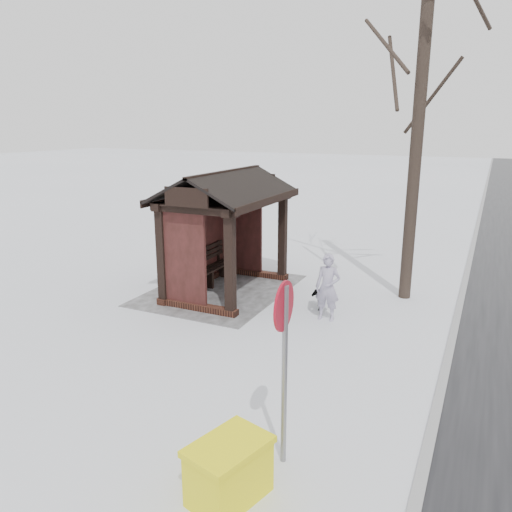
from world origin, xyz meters
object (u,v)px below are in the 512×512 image
Objects in this scene: bus_shelter at (221,208)px; tree_near at (426,30)px; dog at (319,297)px; grit_bin at (229,471)px; road_sign at (284,335)px; pedestrian at (328,287)px.

bus_shelter is 0.40× the size of tree_near.
dog is 0.62× the size of grit_bin.
grit_bin is 0.45× the size of road_sign.
tree_near is 9.87m from grit_bin.
dog is 6.38m from grit_bin.
road_sign is (5.59, 3.99, -0.43)m from bus_shelter.
bus_shelter is 1.49× the size of road_sign.
road_sign is at bearing 177.58° from grit_bin.
road_sign is (4.84, 0.94, 0.99)m from pedestrian.
bus_shelter reaches higher than road_sign.
bus_shelter is 3.34× the size of grit_bin.
pedestrian is (0.75, 3.05, -1.42)m from bus_shelter.
pedestrian reaches higher than dog.
grit_bin is (6.30, 1.01, 0.08)m from dog.
pedestrian is at bearing 76.25° from bus_shelter.
tree_near is 3.74× the size of road_sign.
bus_shelter is 2.42× the size of pedestrian.
road_sign is (5.42, 1.30, 1.45)m from dog.
pedestrian is (2.25, -1.31, -5.41)m from tree_near.
dog is (1.67, -1.67, -5.87)m from tree_near.
pedestrian is 5.77m from grit_bin.
bus_shelter is at bearing -146.28° from road_sign.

